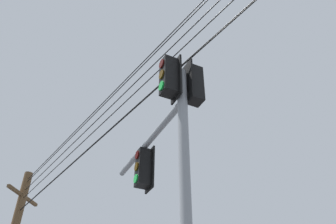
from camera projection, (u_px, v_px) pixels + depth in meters
signal_mast_assembly at (172, 156)px, 6.65m from camera, size 2.33×3.41×6.96m
overhead_wire_span at (213, 14)px, 7.16m from camera, size 7.77×21.74×1.63m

